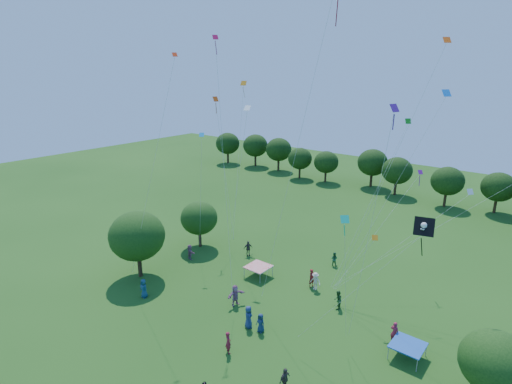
{
  "coord_description": "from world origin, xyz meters",
  "views": [
    {
      "loc": [
        17.77,
        -8.1,
        19.69
      ],
      "look_at": [
        0.0,
        14.0,
        11.0
      ],
      "focal_mm": 28.0,
      "sensor_mm": 36.0,
      "label": 1
    }
  ],
  "objects_px": {
    "near_tree_east": "(496,363)",
    "red_high_kite": "(322,46)",
    "near_tree_west": "(137,236)",
    "near_tree_north": "(199,218)",
    "pirate_kite": "(421,230)",
    "tent_blue": "(408,345)",
    "tent_red_stripe": "(258,267)"
  },
  "relations": [
    {
      "from": "pirate_kite",
      "to": "red_high_kite",
      "type": "bearing_deg",
      "value": 167.13
    },
    {
      "from": "pirate_kite",
      "to": "tent_blue",
      "type": "bearing_deg",
      "value": 101.43
    },
    {
      "from": "near_tree_north",
      "to": "near_tree_east",
      "type": "bearing_deg",
      "value": -9.96
    },
    {
      "from": "tent_blue",
      "to": "tent_red_stripe",
      "type": "bearing_deg",
      "value": 170.63
    },
    {
      "from": "near_tree_east",
      "to": "tent_red_stripe",
      "type": "relative_size",
      "value": 2.37
    },
    {
      "from": "near_tree_west",
      "to": "tent_red_stripe",
      "type": "bearing_deg",
      "value": 38.48
    },
    {
      "from": "near_tree_north",
      "to": "pirate_kite",
      "type": "height_order",
      "value": "pirate_kite"
    },
    {
      "from": "near_tree_east",
      "to": "red_high_kite",
      "type": "height_order",
      "value": "red_high_kite"
    },
    {
      "from": "near_tree_west",
      "to": "near_tree_north",
      "type": "height_order",
      "value": "near_tree_west"
    },
    {
      "from": "near_tree_north",
      "to": "near_tree_east",
      "type": "relative_size",
      "value": 1.04
    },
    {
      "from": "near_tree_west",
      "to": "tent_blue",
      "type": "height_order",
      "value": "near_tree_west"
    },
    {
      "from": "near_tree_west",
      "to": "red_high_kite",
      "type": "relative_size",
      "value": 0.27
    },
    {
      "from": "tent_blue",
      "to": "near_tree_north",
      "type": "bearing_deg",
      "value": 171.28
    },
    {
      "from": "near_tree_north",
      "to": "tent_blue",
      "type": "bearing_deg",
      "value": -8.72
    },
    {
      "from": "near_tree_east",
      "to": "tent_blue",
      "type": "distance_m",
      "value": 6.01
    },
    {
      "from": "red_high_kite",
      "to": "near_tree_north",
      "type": "bearing_deg",
      "value": 165.14
    },
    {
      "from": "near_tree_west",
      "to": "red_high_kite",
      "type": "xyz_separation_m",
      "value": [
        17.19,
        3.93,
        16.89
      ]
    },
    {
      "from": "near_tree_north",
      "to": "near_tree_east",
      "type": "height_order",
      "value": "near_tree_north"
    },
    {
      "from": "near_tree_west",
      "to": "near_tree_east",
      "type": "height_order",
      "value": "near_tree_west"
    },
    {
      "from": "near_tree_east",
      "to": "pirate_kite",
      "type": "xyz_separation_m",
      "value": [
        -4.79,
        -1.18,
        7.5
      ]
    },
    {
      "from": "near_tree_north",
      "to": "pirate_kite",
      "type": "bearing_deg",
      "value": -14.23
    },
    {
      "from": "tent_red_stripe",
      "to": "pirate_kite",
      "type": "bearing_deg",
      "value": -18.02
    },
    {
      "from": "near_tree_east",
      "to": "red_high_kite",
      "type": "xyz_separation_m",
      "value": [
        -12.93,
        0.68,
        17.84
      ]
    },
    {
      "from": "tent_red_stripe",
      "to": "red_high_kite",
      "type": "xyz_separation_m",
      "value": [
        7.99,
        -3.39,
        20.18
      ]
    },
    {
      "from": "tent_red_stripe",
      "to": "red_high_kite",
      "type": "distance_m",
      "value": 21.96
    },
    {
      "from": "near_tree_north",
      "to": "near_tree_east",
      "type": "distance_m",
      "value": 31.08
    },
    {
      "from": "tent_red_stripe",
      "to": "pirate_kite",
      "type": "relative_size",
      "value": 0.21
    },
    {
      "from": "near_tree_east",
      "to": "pirate_kite",
      "type": "bearing_deg",
      "value": -166.22
    },
    {
      "from": "tent_blue",
      "to": "red_high_kite",
      "type": "relative_size",
      "value": 0.09
    },
    {
      "from": "near_tree_north",
      "to": "red_high_kite",
      "type": "relative_size",
      "value": 0.22
    },
    {
      "from": "tent_red_stripe",
      "to": "near_tree_east",
      "type": "bearing_deg",
      "value": -11.01
    },
    {
      "from": "red_high_kite",
      "to": "near_tree_west",
      "type": "bearing_deg",
      "value": -167.12
    }
  ]
}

